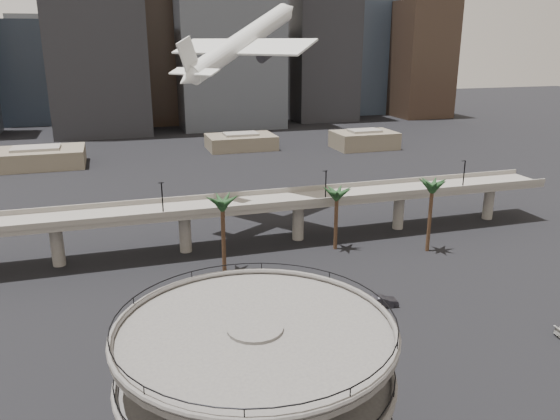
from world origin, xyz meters
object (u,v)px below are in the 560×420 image
object	(u,v)px
parking_ramp	(256,398)
overpass	(243,208)
car_b	(381,301)
airborne_jet	(242,42)
car_a	(298,323)

from	to	relation	value
parking_ramp	overpass	world-z (taller)	parking_ramp
parking_ramp	car_b	size ratio (longest dim) A/B	4.37
overpass	airborne_jet	size ratio (longest dim) A/B	4.18
parking_ramp	overpass	distance (m)	60.46
car_a	car_b	distance (m)	13.94
overpass	car_b	bearing A→B (deg)	-66.43
overpass	airborne_jet	xyz separation A→B (m)	(3.77, 13.91, 29.77)
overpass	parking_ramp	bearing A→B (deg)	-102.43
car_a	parking_ramp	bearing A→B (deg)	179.68
overpass	car_a	world-z (taller)	overpass
parking_ramp	airborne_jet	bearing A→B (deg)	77.04
overpass	car_b	world-z (taller)	overpass
car_a	car_b	world-z (taller)	car_b
airborne_jet	car_a	xyz separation A→B (m)	(-4.14, -46.96, -36.32)
overpass	car_b	xyz separation A→B (m)	(13.36, -30.63, -6.50)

